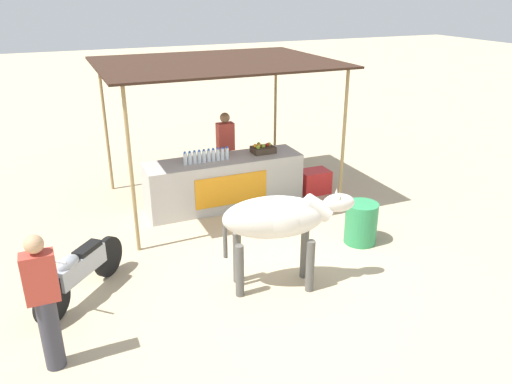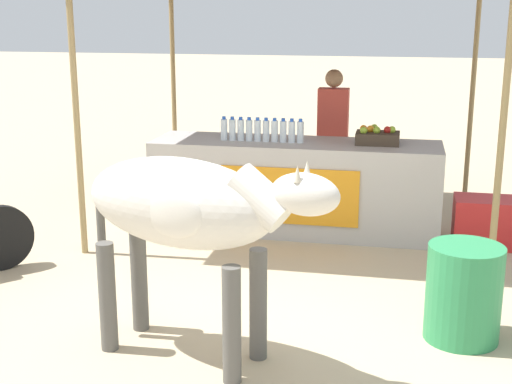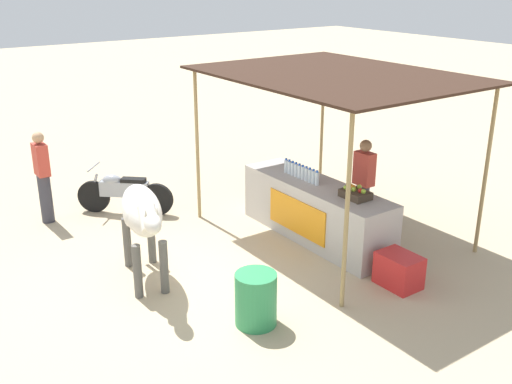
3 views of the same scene
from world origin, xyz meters
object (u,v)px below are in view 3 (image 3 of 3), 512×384
object	(u,v)px
water_barrel	(256,299)
passerby_on_street	(43,177)
stall_counter	(316,211)
cooler_box	(399,270)
vendor_behind_counter	(363,186)
motorcycle_parked	(124,191)
fruit_crate	(355,194)
cow	(142,215)

from	to	relation	value
water_barrel	passerby_on_street	bearing A→B (deg)	-166.70
stall_counter	cooler_box	distance (m)	1.95
vendor_behind_counter	motorcycle_parked	distance (m)	4.33
cooler_box	passerby_on_street	bearing A→B (deg)	-147.11
stall_counter	vendor_behind_counter	world-z (taller)	vendor_behind_counter
fruit_crate	vendor_behind_counter	distance (m)	0.89
cooler_box	passerby_on_street	distance (m)	6.22
water_barrel	motorcycle_parked	xyz separation A→B (m)	(-4.41, 0.14, 0.08)
stall_counter	cooler_box	xyz separation A→B (m)	(1.93, -0.10, -0.24)
stall_counter	motorcycle_parked	world-z (taller)	stall_counter
motorcycle_parked	passerby_on_street	world-z (taller)	passerby_on_street
vendor_behind_counter	water_barrel	xyz separation A→B (m)	(1.26, -3.07, -0.50)
stall_counter	cooler_box	bearing A→B (deg)	-2.88
cooler_box	passerby_on_street	size ratio (longest dim) A/B	0.36
fruit_crate	motorcycle_parked	xyz separation A→B (m)	(-3.68, -2.23, -0.61)
fruit_crate	motorcycle_parked	bearing A→B (deg)	-148.78
cooler_box	vendor_behind_counter	bearing A→B (deg)	152.34
stall_counter	motorcycle_parked	xyz separation A→B (m)	(-2.84, -2.18, -0.05)
cow	passerby_on_street	bearing A→B (deg)	-170.64
vendor_behind_counter	cow	world-z (taller)	vendor_behind_counter
fruit_crate	cow	size ratio (longest dim) A/B	0.24
water_barrel	motorcycle_parked	distance (m)	4.41
stall_counter	fruit_crate	world-z (taller)	fruit_crate
cooler_box	water_barrel	size ratio (longest dim) A/B	0.85
vendor_behind_counter	motorcycle_parked	xyz separation A→B (m)	(-3.16, -2.93, -0.42)
water_barrel	passerby_on_street	xyz separation A→B (m)	(-4.83, -1.14, 0.50)
fruit_crate	cooler_box	bearing A→B (deg)	-7.90
cooler_box	motorcycle_parked	world-z (taller)	motorcycle_parked
cow	motorcycle_parked	xyz separation A→B (m)	(-2.58, 0.79, -0.61)
motorcycle_parked	passerby_on_street	distance (m)	1.41
cow	water_barrel	bearing A→B (deg)	19.47
water_barrel	passerby_on_street	world-z (taller)	passerby_on_street
motorcycle_parked	fruit_crate	bearing A→B (deg)	31.22
vendor_behind_counter	stall_counter	bearing A→B (deg)	-112.41
fruit_crate	cow	xyz separation A→B (m)	(-1.10, -3.02, 0.00)
fruit_crate	passerby_on_street	xyz separation A→B (m)	(-4.10, -3.51, -0.18)
motorcycle_parked	passerby_on_street	bearing A→B (deg)	-108.08
fruit_crate	vendor_behind_counter	size ratio (longest dim) A/B	0.27
stall_counter	passerby_on_street	xyz separation A→B (m)	(-3.26, -3.46, 0.37)
stall_counter	cow	distance (m)	3.03
vendor_behind_counter	fruit_crate	bearing A→B (deg)	-53.07
vendor_behind_counter	passerby_on_street	size ratio (longest dim) A/B	1.00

